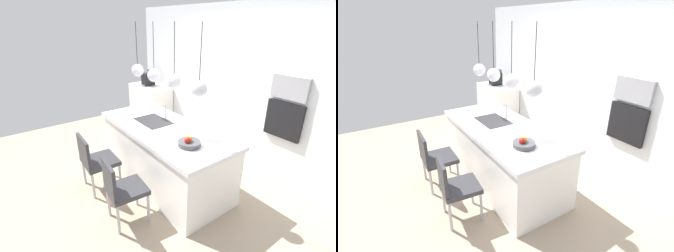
# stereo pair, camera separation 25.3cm
# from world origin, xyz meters

# --- Properties ---
(floor) EXTENTS (6.60, 6.60, 0.00)m
(floor) POSITION_xyz_m (0.00, 0.00, 0.00)
(floor) COLOR tan
(floor) RESTS_ON ground
(back_wall) EXTENTS (6.00, 0.10, 2.60)m
(back_wall) POSITION_xyz_m (0.00, 1.65, 1.30)
(back_wall) COLOR white
(back_wall) RESTS_ON ground
(kitchen_island) EXTENTS (2.22, 0.98, 0.90)m
(kitchen_island) POSITION_xyz_m (0.00, 0.00, 0.45)
(kitchen_island) COLOR white
(kitchen_island) RESTS_ON ground
(sink_basin) EXTENTS (0.56, 0.40, 0.02)m
(sink_basin) POSITION_xyz_m (-0.28, 0.00, 0.89)
(sink_basin) COLOR #2D2D30
(sink_basin) RESTS_ON kitchen_island
(faucet) EXTENTS (0.02, 0.17, 0.22)m
(faucet) POSITION_xyz_m (-0.28, 0.21, 1.04)
(faucet) COLOR silver
(faucet) RESTS_ON kitchen_island
(fruit_bowl) EXTENTS (0.28, 0.28, 0.13)m
(fruit_bowl) POSITION_xyz_m (0.65, -0.09, 0.94)
(fruit_bowl) COLOR #4C4C51
(fruit_bowl) RESTS_ON kitchen_island
(side_counter) EXTENTS (1.10, 0.60, 0.84)m
(side_counter) POSITION_xyz_m (-2.40, 1.28, 0.42)
(side_counter) COLOR white
(side_counter) RESTS_ON ground
(coffee_machine) EXTENTS (0.20, 0.35, 0.38)m
(coffee_machine) POSITION_xyz_m (-2.47, 1.28, 1.00)
(coffee_machine) COLOR black
(coffee_machine) RESTS_ON side_counter
(microwave) EXTENTS (0.54, 0.08, 0.34)m
(microwave) POSITION_xyz_m (0.91, 1.58, 1.42)
(microwave) COLOR #9E9EA3
(microwave) RESTS_ON back_wall
(oven) EXTENTS (0.56, 0.08, 0.56)m
(oven) POSITION_xyz_m (0.91, 1.58, 0.92)
(oven) COLOR black
(oven) RESTS_ON back_wall
(chair_near) EXTENTS (0.49, 0.48, 0.86)m
(chair_near) POSITION_xyz_m (-0.42, -0.91, 0.48)
(chair_near) COLOR #333338
(chair_near) RESTS_ON ground
(chair_middle) EXTENTS (0.45, 0.48, 0.86)m
(chair_middle) POSITION_xyz_m (0.41, -0.91, 0.49)
(chair_middle) COLOR #333338
(chair_middle) RESTS_ON ground
(pendant_light_left) EXTENTS (0.19, 0.19, 0.79)m
(pendant_light_left) POSITION_xyz_m (-0.69, 0.00, 1.61)
(pendant_light_left) COLOR silver
(pendant_light_center_left) EXTENTS (0.19, 0.19, 0.79)m
(pendant_light_center_left) POSITION_xyz_m (-0.23, 0.00, 1.61)
(pendant_light_center_left) COLOR silver
(pendant_light_center_right) EXTENTS (0.19, 0.19, 0.79)m
(pendant_light_center_right) POSITION_xyz_m (0.23, 0.00, 1.61)
(pendant_light_center_right) COLOR silver
(pendant_light_right) EXTENTS (0.19, 0.19, 0.79)m
(pendant_light_right) POSITION_xyz_m (0.69, 0.00, 1.61)
(pendant_light_right) COLOR silver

